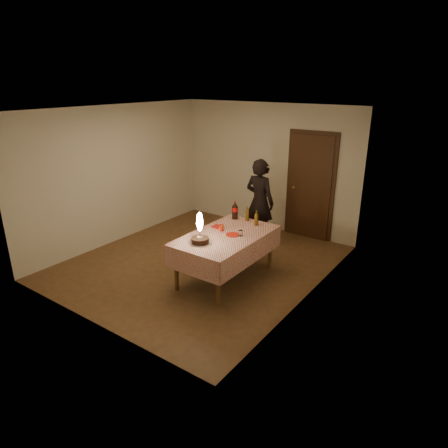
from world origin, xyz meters
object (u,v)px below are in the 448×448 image
(birthday_cake, at_px, (200,235))
(amber_bottle_right, at_px, (256,218))
(photographer, at_px, (260,202))
(red_plate, at_px, (233,235))
(clear_cup, at_px, (241,233))
(dining_table, at_px, (226,241))
(red_cup, at_px, (221,228))
(cola_bottle, at_px, (235,210))
(amber_bottle_left, at_px, (247,214))

(birthday_cake, xyz_separation_m, amber_bottle_right, (0.28, 1.13, -0.01))
(photographer, bearing_deg, red_plate, -74.06)
(clear_cup, distance_m, photographer, 1.63)
(dining_table, distance_m, red_plate, 0.15)
(amber_bottle_right, height_order, photographer, photographer)
(red_cup, height_order, cola_bottle, cola_bottle)
(red_cup, bearing_deg, red_plate, -9.53)
(cola_bottle, xyz_separation_m, amber_bottle_right, (0.47, -0.06, -0.03))
(red_cup, relative_size, amber_bottle_right, 0.39)
(dining_table, distance_m, birthday_cake, 0.55)
(birthday_cake, bearing_deg, amber_bottle_left, 88.42)
(dining_table, distance_m, clear_cup, 0.27)
(birthday_cake, xyz_separation_m, red_cup, (-0.05, 0.59, -0.07))
(dining_table, relative_size, cola_bottle, 5.42)
(cola_bottle, relative_size, photographer, 0.19)
(red_plate, relative_size, clear_cup, 2.44)
(red_cup, height_order, amber_bottle_right, amber_bottle_right)
(cola_bottle, height_order, photographer, photographer)
(amber_bottle_right, bearing_deg, cola_bottle, 172.42)
(photographer, bearing_deg, clear_cup, -69.61)
(clear_cup, distance_m, amber_bottle_left, 0.72)
(birthday_cake, height_order, amber_bottle_right, birthday_cake)
(birthday_cake, height_order, cola_bottle, birthday_cake)
(amber_bottle_left, bearing_deg, amber_bottle_right, -23.82)
(clear_cup, xyz_separation_m, amber_bottle_left, (-0.29, 0.65, 0.07))
(clear_cup, xyz_separation_m, photographer, (-0.57, 1.52, 0.03))
(dining_table, bearing_deg, cola_bottle, 113.40)
(clear_cup, bearing_deg, dining_table, -155.81)
(amber_bottle_right, relative_size, photographer, 0.15)
(birthday_cake, distance_m, red_plate, 0.60)
(dining_table, xyz_separation_m, red_plate, (0.09, 0.05, 0.11))
(red_plate, height_order, amber_bottle_left, amber_bottle_left)
(clear_cup, bearing_deg, cola_bottle, 130.44)
(red_cup, bearing_deg, cola_bottle, 102.94)
(cola_bottle, bearing_deg, dining_table, -66.60)
(red_plate, bearing_deg, amber_bottle_right, 82.95)
(dining_table, xyz_separation_m, photographer, (-0.35, 1.62, 0.17))
(birthday_cake, bearing_deg, dining_table, 76.69)
(cola_bottle, bearing_deg, red_cup, -77.06)
(birthday_cake, height_order, amber_bottle_left, birthday_cake)
(red_cup, distance_m, amber_bottle_left, 0.66)
(cola_bottle, height_order, amber_bottle_left, cola_bottle)
(amber_bottle_left, xyz_separation_m, photographer, (-0.27, 0.87, -0.05))
(photographer, bearing_deg, amber_bottle_left, -72.71)
(cola_bottle, relative_size, amber_bottle_left, 1.25)
(clear_cup, relative_size, cola_bottle, 0.28)
(dining_table, height_order, photographer, photographer)
(dining_table, xyz_separation_m, amber_bottle_right, (0.16, 0.64, 0.22))
(red_plate, relative_size, red_cup, 2.20)
(clear_cup, relative_size, amber_bottle_right, 0.35)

